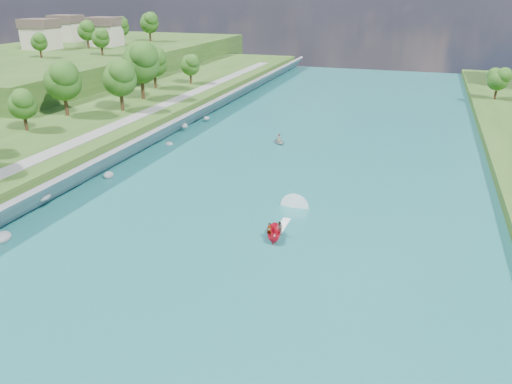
% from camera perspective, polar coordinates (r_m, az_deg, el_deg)
% --- Properties ---
extents(ground, '(260.00, 260.00, 0.00)m').
position_cam_1_polar(ground, '(45.85, -6.10, -11.10)').
color(ground, '#2D5119').
rests_on(ground, ground).
extents(river_water, '(55.00, 240.00, 0.10)m').
position_cam_1_polar(river_water, '(62.33, 1.45, -1.52)').
color(river_water, '#1A6562').
rests_on(river_water, ground).
extents(ridge_west, '(60.00, 120.00, 9.00)m').
position_cam_1_polar(ridge_west, '(164.49, -19.31, 13.74)').
color(ridge_west, '#2D5119').
rests_on(ridge_west, ground).
extents(riprap_bank, '(4.21, 236.00, 4.10)m').
position_cam_1_polar(riprap_bank, '(72.35, -18.71, 2.16)').
color(riprap_bank, slate).
rests_on(riprap_bank, ground).
extents(riverside_path, '(3.00, 200.00, 0.10)m').
position_cam_1_polar(riverside_path, '(76.56, -22.52, 4.10)').
color(riverside_path, gray).
rests_on(riverside_path, berm_west).
extents(ridge_houses, '(29.50, 29.50, 8.40)m').
position_cam_1_polar(ridge_houses, '(171.33, -20.38, 16.88)').
color(ridge_houses, beige).
rests_on(ridge_houses, ridge_west).
extents(trees_ridge, '(18.82, 52.90, 10.93)m').
position_cam_1_polar(trees_ridge, '(163.30, -15.78, 17.39)').
color(trees_ridge, '#1A4813').
rests_on(trees_ridge, ridge_west).
extents(motorboat, '(3.60, 18.71, 1.99)m').
position_cam_1_polar(motorboat, '(55.51, 2.68, -3.93)').
color(motorboat, red).
rests_on(motorboat, river_water).
extents(raft, '(3.67, 4.02, 1.68)m').
position_cam_1_polar(raft, '(87.59, 2.66, 5.82)').
color(raft, gray).
rests_on(raft, river_water).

